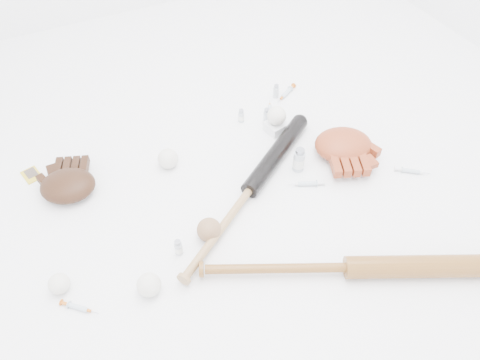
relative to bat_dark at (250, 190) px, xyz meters
name	(u,v)px	position (x,y,z in m)	size (l,w,h in m)	color
bat_dark	(250,190)	(0.00, 0.00, 0.00)	(0.91, 0.07, 0.07)	black
bat_wood	(349,267)	(0.13, -0.43, 0.00)	(0.99, 0.07, 0.07)	brown
glove_dark	(68,185)	(-0.59, 0.30, 0.01)	(0.24, 0.24, 0.09)	black
glove_tan	(343,145)	(0.43, 0.03, 0.02)	(0.27, 0.27, 0.10)	maroon
trading_card	(32,175)	(-0.70, 0.46, -0.03)	(0.06, 0.08, 0.00)	gold
pedestal	(276,127)	(0.26, 0.27, -0.01)	(0.08, 0.08, 0.04)	white
baseball_on_pedestal	(277,116)	(0.26, 0.27, 0.05)	(0.08, 0.08, 0.08)	silver
baseball_left	(59,284)	(-0.70, -0.08, 0.00)	(0.07, 0.07, 0.07)	silver
baseball_upper	(168,159)	(-0.21, 0.27, 0.01)	(0.08, 0.08, 0.08)	silver
baseball_mid	(149,285)	(-0.45, -0.21, 0.00)	(0.08, 0.08, 0.08)	silver
baseball_aged	(209,230)	(-0.21, -0.10, 0.01)	(0.08, 0.08, 0.08)	#866040
syringe_0	(78,307)	(-0.67, -0.17, -0.02)	(0.14, 0.02, 0.02)	#ADBCC6
syringe_1	(307,184)	(0.22, -0.05, -0.02)	(0.15, 0.03, 0.02)	#ADBCC6
syringe_2	(270,110)	(0.30, 0.39, -0.03)	(0.13, 0.02, 0.02)	#ADBCC6
syringe_3	(411,171)	(0.60, -0.17, -0.02)	(0.15, 0.03, 0.02)	#ADBCC6
syringe_4	(286,93)	(0.42, 0.46, -0.02)	(0.16, 0.03, 0.02)	#ADBCC6
vial_0	(276,91)	(0.37, 0.47, 0.00)	(0.03, 0.03, 0.07)	silver
vial_1	(241,116)	(0.16, 0.39, 0.00)	(0.02, 0.02, 0.06)	silver
vial_2	(267,116)	(0.25, 0.34, 0.00)	(0.03, 0.03, 0.07)	silver
vial_3	(299,159)	(0.23, 0.04, 0.02)	(0.04, 0.04, 0.10)	silver
vial_4	(178,247)	(-0.32, -0.12, 0.00)	(0.03, 0.03, 0.07)	silver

